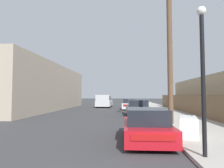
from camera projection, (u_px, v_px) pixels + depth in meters
name	position (u px, v px, depth m)	size (l,w,h in m)	color
sidewalk_curb	(158.00, 109.00, 24.64)	(4.20, 63.00, 0.12)	#ADA89E
discarded_fridge	(188.00, 127.00, 8.26)	(1.05, 1.68, 0.81)	white
parked_sports_car_red	(146.00, 126.00, 7.94)	(1.77, 4.14, 1.29)	red
car_parked_mid	(137.00, 108.00, 17.73)	(2.06, 4.37, 1.40)	gray
car_parked_far	(130.00, 104.00, 25.68)	(2.02, 4.60, 1.37)	silver
pickup_truck	(104.00, 101.00, 30.05)	(2.15, 5.38, 1.86)	silver
utility_pole	(170.00, 50.00, 12.26)	(1.80, 0.31, 8.80)	brown
street_lamp	(203.00, 67.00, 5.63)	(0.26, 0.26, 4.24)	black
wooden_fence	(196.00, 105.00, 16.81)	(0.08, 30.72, 1.73)	brown
building_left_block	(35.00, 88.00, 25.15)	(7.00, 21.79, 5.50)	tan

